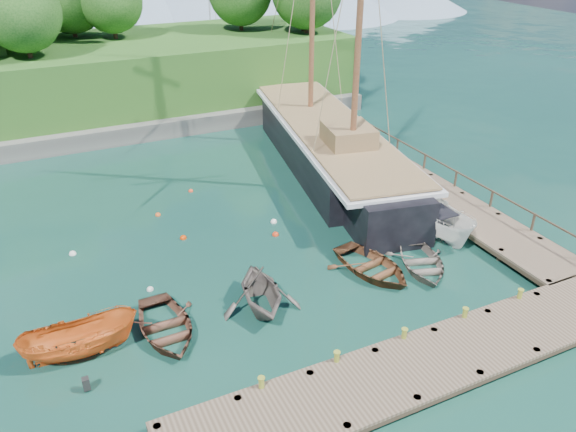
% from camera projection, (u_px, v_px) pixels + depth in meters
% --- Properties ---
extents(ground, '(160.00, 160.00, 0.00)m').
position_uv_depth(ground, '(299.00, 293.00, 25.35)').
color(ground, '#11312C').
rests_on(ground, ground).
extents(dock_near, '(20.00, 3.20, 1.10)m').
position_uv_depth(dock_near, '(426.00, 364.00, 20.73)').
color(dock_near, brown).
rests_on(dock_near, ground).
extents(dock_east, '(3.20, 24.00, 1.10)m').
position_uv_depth(dock_east, '(414.00, 181.00, 35.06)').
color(dock_east, brown).
rests_on(dock_east, ground).
extents(bollard_0, '(0.26, 0.26, 0.45)m').
position_uv_depth(bollard_0, '(262.00, 400.00, 19.78)').
color(bollard_0, olive).
rests_on(bollard_0, ground).
extents(bollard_1, '(0.26, 0.26, 0.45)m').
position_uv_depth(bollard_1, '(336.00, 373.00, 20.91)').
color(bollard_1, olive).
rests_on(bollard_1, ground).
extents(bollard_2, '(0.26, 0.26, 0.45)m').
position_uv_depth(bollard_2, '(402.00, 350.00, 22.05)').
color(bollard_2, olive).
rests_on(bollard_2, ground).
extents(bollard_3, '(0.26, 0.26, 0.45)m').
position_uv_depth(bollard_3, '(462.00, 328.00, 23.18)').
color(bollard_3, olive).
rests_on(bollard_3, ground).
extents(bollard_4, '(0.26, 0.26, 0.45)m').
position_uv_depth(bollard_4, '(516.00, 309.00, 24.32)').
color(bollard_4, olive).
rests_on(bollard_4, ground).
extents(rowboat_0, '(3.16, 4.39, 0.90)m').
position_uv_depth(rowboat_0, '(166.00, 333.00, 22.92)').
color(rowboat_0, brown).
rests_on(rowboat_0, ground).
extents(rowboat_1, '(4.01, 4.46, 2.09)m').
position_uv_depth(rowboat_1, '(261.00, 308.00, 24.42)').
color(rowboat_1, '#615851').
rests_on(rowboat_1, ground).
extents(rowboat_2, '(3.95, 4.95, 0.92)m').
position_uv_depth(rowboat_2, '(372.00, 272.00, 26.83)').
color(rowboat_2, brown).
rests_on(rowboat_2, ground).
extents(rowboat_3, '(4.12, 4.83, 0.85)m').
position_uv_depth(rowboat_3, '(421.00, 268.00, 27.17)').
color(rowboat_3, '#6F645A').
rests_on(rowboat_3, ground).
extents(motorboat_orange, '(4.56, 1.92, 1.73)m').
position_uv_depth(motorboat_orange, '(83.00, 355.00, 21.77)').
color(motorboat_orange, orange).
rests_on(motorboat_orange, ground).
extents(cabin_boat_white, '(2.44, 5.49, 2.07)m').
position_uv_depth(cabin_boat_white, '(437.00, 235.00, 29.95)').
color(cabin_boat_white, white).
rests_on(cabin_boat_white, ground).
extents(schooner, '(9.40, 29.34, 22.00)m').
position_uv_depth(schooner, '(329.00, 149.00, 37.73)').
color(schooner, black).
rests_on(schooner, ground).
extents(mooring_buoy_0, '(0.32, 0.32, 0.32)m').
position_uv_depth(mooring_buoy_0, '(150.00, 290.00, 25.56)').
color(mooring_buoy_0, silver).
rests_on(mooring_buoy_0, ground).
extents(mooring_buoy_1, '(0.35, 0.35, 0.35)m').
position_uv_depth(mooring_buoy_1, '(183.00, 239.00, 29.63)').
color(mooring_buoy_1, '#D53904').
rests_on(mooring_buoy_1, ground).
extents(mooring_buoy_2, '(0.36, 0.36, 0.36)m').
position_uv_depth(mooring_buoy_2, '(276.00, 235.00, 29.95)').
color(mooring_buoy_2, red).
rests_on(mooring_buoy_2, ground).
extents(mooring_buoy_3, '(0.36, 0.36, 0.36)m').
position_uv_depth(mooring_buoy_3, '(274.00, 222.00, 31.20)').
color(mooring_buoy_3, white).
rests_on(mooring_buoy_3, ground).
extents(mooring_buoy_4, '(0.32, 0.32, 0.32)m').
position_uv_depth(mooring_buoy_4, '(158.00, 215.00, 31.92)').
color(mooring_buoy_4, '#DD551D').
rests_on(mooring_buoy_4, ground).
extents(mooring_buoy_5, '(0.29, 0.29, 0.29)m').
position_uv_depth(mooring_buoy_5, '(191.00, 191.00, 34.68)').
color(mooring_buoy_5, '#E9401D').
rests_on(mooring_buoy_5, ground).
extents(mooring_buoy_6, '(0.36, 0.36, 0.36)m').
position_uv_depth(mooring_buoy_6, '(73.00, 254.00, 28.24)').
color(mooring_buoy_6, silver).
rests_on(mooring_buoy_6, ground).
extents(distant_ridge, '(117.00, 40.00, 10.00)m').
position_uv_depth(distant_ridge, '(110.00, 0.00, 80.62)').
color(distant_ridge, '#728CA5').
rests_on(distant_ridge, ground).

